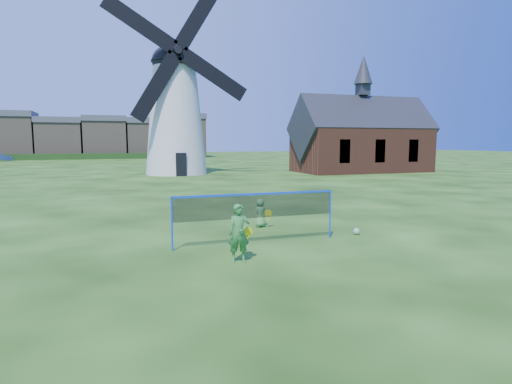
{
  "coord_description": "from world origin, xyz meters",
  "views": [
    {
      "loc": [
        -4.13,
        -12.1,
        3.09
      ],
      "look_at": [
        0.2,
        0.5,
        1.5
      ],
      "focal_mm": 30.05,
      "sensor_mm": 36.0,
      "label": 1
    }
  ],
  "objects_px": {
    "windmill": "(175,110)",
    "car_right": "(0,157)",
    "chapel": "(361,140)",
    "player_boy": "(260,213)",
    "badminton_net": "(256,207)",
    "player_girl": "(239,233)",
    "play_ball": "(356,231)"
  },
  "relations": [
    {
      "from": "chapel",
      "to": "player_boy",
      "type": "relative_size",
      "value": 13.28
    },
    {
      "from": "chapel",
      "to": "windmill",
      "type": "bearing_deg",
      "value": 170.99
    },
    {
      "from": "chapel",
      "to": "player_boy",
      "type": "distance_m",
      "value": 30.19
    },
    {
      "from": "badminton_net",
      "to": "player_boy",
      "type": "bearing_deg",
      "value": 67.45
    },
    {
      "from": "chapel",
      "to": "player_girl",
      "type": "relative_size",
      "value": 9.05
    },
    {
      "from": "player_girl",
      "to": "player_boy",
      "type": "height_order",
      "value": "player_girl"
    },
    {
      "from": "play_ball",
      "to": "chapel",
      "type": "bearing_deg",
      "value": 57.13
    },
    {
      "from": "player_boy",
      "to": "car_right",
      "type": "height_order",
      "value": "car_right"
    },
    {
      "from": "player_boy",
      "to": "play_ball",
      "type": "relative_size",
      "value": 4.66
    },
    {
      "from": "badminton_net",
      "to": "player_boy",
      "type": "xyz_separation_m",
      "value": [
        0.99,
        2.39,
        -0.63
      ]
    },
    {
      "from": "chapel",
      "to": "play_ball",
      "type": "height_order",
      "value": "chapel"
    },
    {
      "from": "badminton_net",
      "to": "windmill",
      "type": "bearing_deg",
      "value": 86.18
    },
    {
      "from": "player_boy",
      "to": "play_ball",
      "type": "height_order",
      "value": "player_boy"
    },
    {
      "from": "windmill",
      "to": "car_right",
      "type": "height_order",
      "value": "windmill"
    },
    {
      "from": "windmill",
      "to": "car_right",
      "type": "xyz_separation_m",
      "value": [
        -21.83,
        34.86,
        -5.36
      ]
    },
    {
      "from": "player_boy",
      "to": "car_right",
      "type": "relative_size",
      "value": 0.29
    },
    {
      "from": "badminton_net",
      "to": "car_right",
      "type": "xyz_separation_m",
      "value": [
        -19.93,
        63.37,
        -0.57
      ]
    },
    {
      "from": "player_girl",
      "to": "play_ball",
      "type": "xyz_separation_m",
      "value": [
        4.61,
        1.83,
        -0.64
      ]
    },
    {
      "from": "badminton_net",
      "to": "chapel",
      "type": "bearing_deg",
      "value": 51.97
    },
    {
      "from": "player_girl",
      "to": "car_right",
      "type": "height_order",
      "value": "player_girl"
    },
    {
      "from": "windmill",
      "to": "player_girl",
      "type": "bearing_deg",
      "value": -95.56
    },
    {
      "from": "car_right",
      "to": "player_girl",
      "type": "bearing_deg",
      "value": -173.93
    },
    {
      "from": "chapel",
      "to": "badminton_net",
      "type": "xyz_separation_m",
      "value": [
        -20.05,
        -25.64,
        -2.1
      ]
    },
    {
      "from": "play_ball",
      "to": "car_right",
      "type": "relative_size",
      "value": 0.06
    },
    {
      "from": "car_right",
      "to": "player_boy",
      "type": "bearing_deg",
      "value": -171.19
    },
    {
      "from": "player_girl",
      "to": "player_boy",
      "type": "xyz_separation_m",
      "value": [
        2.03,
        4.07,
        -0.24
      ]
    },
    {
      "from": "chapel",
      "to": "car_right",
      "type": "height_order",
      "value": "chapel"
    },
    {
      "from": "windmill",
      "to": "play_ball",
      "type": "bearing_deg",
      "value": -86.63
    },
    {
      "from": "chapel",
      "to": "badminton_net",
      "type": "distance_m",
      "value": 32.62
    },
    {
      "from": "badminton_net",
      "to": "player_girl",
      "type": "relative_size",
      "value": 3.36
    },
    {
      "from": "player_boy",
      "to": "windmill",
      "type": "bearing_deg",
      "value": -106.24
    },
    {
      "from": "player_girl",
      "to": "player_boy",
      "type": "distance_m",
      "value": 4.56
    }
  ]
}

